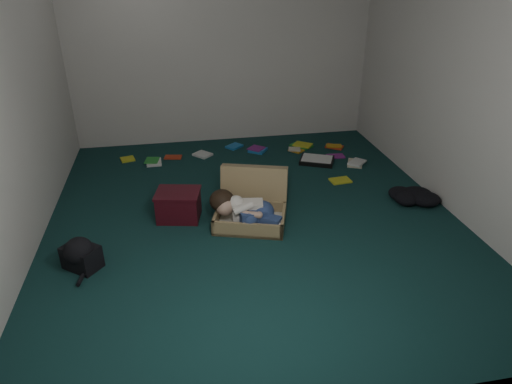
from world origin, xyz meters
name	(u,v)px	position (x,y,z in m)	size (l,w,h in m)	color
floor	(253,216)	(0.00, 0.00, 0.00)	(4.50, 4.50, 0.00)	#123433
wall_back	(222,45)	(0.00, 2.25, 1.30)	(4.50, 4.50, 0.00)	silver
wall_front	(343,214)	(0.00, -2.25, 1.30)	(4.50, 4.50, 0.00)	silver
wall_left	(9,100)	(-2.00, 0.00, 1.30)	(4.50, 4.50, 0.00)	silver
wall_right	(460,78)	(2.00, 0.00, 1.30)	(4.50, 4.50, 0.00)	silver
suitcase	(252,205)	(-0.02, -0.04, 0.15)	(0.83, 0.82, 0.49)	#A18759
person	(245,210)	(-0.11, -0.18, 0.19)	(0.67, 0.50, 0.30)	white
maroon_bin	(179,205)	(-0.73, 0.10, 0.15)	(0.48, 0.41, 0.29)	#400D15
backpack	(82,256)	(-1.56, -0.57, 0.11)	(0.37, 0.29, 0.22)	black
clothing_pile	(410,194)	(1.70, 0.02, 0.07)	(0.46, 0.37, 0.15)	black
paper_tray	(317,160)	(1.04, 1.19, 0.03)	(0.51, 0.46, 0.06)	black
book_scatter	(259,156)	(0.36, 1.52, 0.01)	(3.03, 1.55, 0.02)	gold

